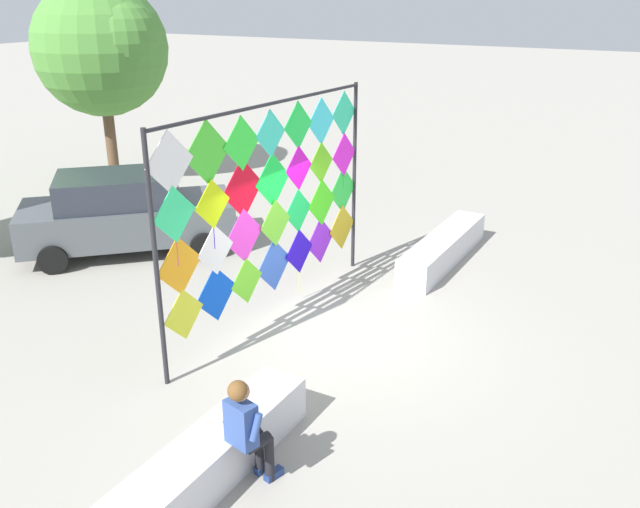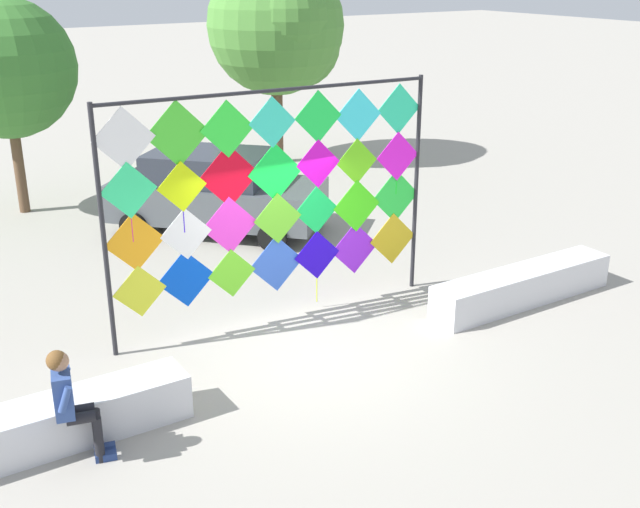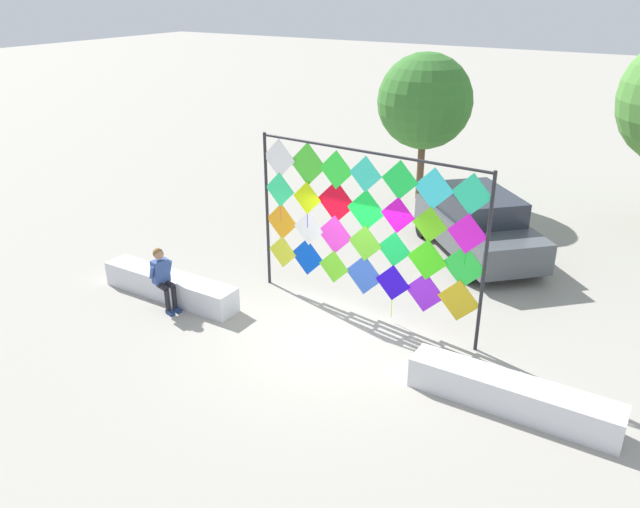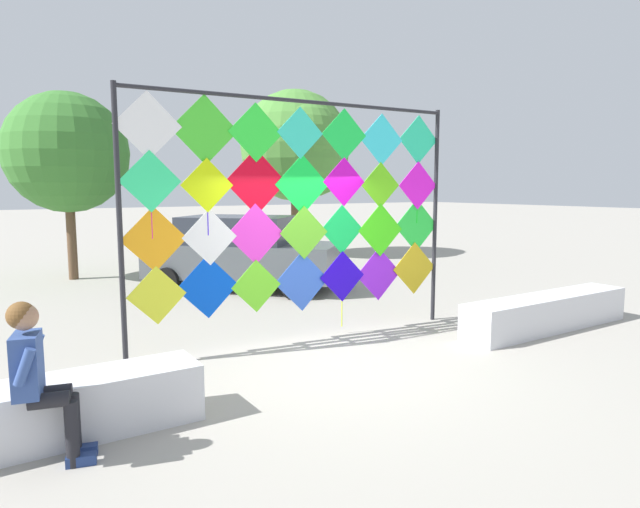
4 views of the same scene
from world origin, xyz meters
name	(u,v)px [view 2 (image 2 of 4)]	position (x,y,z in m)	size (l,w,h in m)	color
ground	(311,352)	(0.00, 0.00, 0.00)	(120.00, 120.00, 0.00)	#9E998E
plaza_ledge_left	(40,428)	(-3.90, -0.35, 0.28)	(3.52, 0.63, 0.57)	silver
plaza_ledge_right	(522,286)	(3.90, -0.35, 0.28)	(3.52, 0.63, 0.57)	silver
kite_display_rack	(275,189)	(0.17, 1.31, 2.11)	(5.29, 0.37, 3.63)	#232328
seated_vendor	(71,398)	(-3.60, -0.80, 0.82)	(0.65, 0.55, 1.41)	black
parked_car	(215,191)	(1.20, 5.72, 0.85)	(4.33, 4.38, 1.67)	#4C5156
tree_broadleaf	(5,69)	(-1.93, 9.13, 3.18)	(2.98, 2.98, 4.68)	brown
tree_far_right	(278,28)	(5.23, 10.08, 3.64)	(3.66, 3.73, 5.54)	brown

